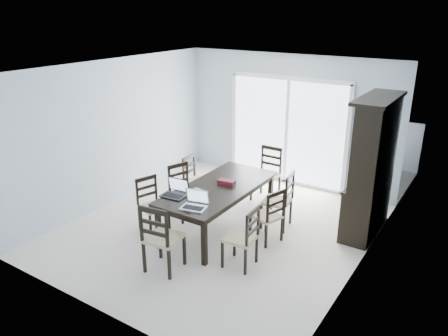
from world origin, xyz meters
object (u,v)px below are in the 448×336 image
at_px(dining_table, 219,191).
at_px(chair_end_far, 268,167).
at_px(laptop_dark, 173,193).
at_px(chair_left_mid, 182,185).
at_px(china_hutch, 372,169).
at_px(game_box, 227,182).
at_px(chair_left_far, 194,174).
at_px(chair_right_mid, 271,211).
at_px(hot_tub, 269,142).
at_px(chair_end_near, 159,232).
at_px(chair_left_near, 150,198).
at_px(cell_phone, 187,212).
at_px(laptop_silver, 194,205).
at_px(chair_right_near, 246,232).
at_px(chair_right_far, 283,194).

xyz_separation_m(dining_table, chair_end_far, (0.08, 1.56, -0.07)).
bearing_deg(laptop_dark, chair_left_mid, 115.41).
distance_m(china_hutch, chair_left_mid, 3.11).
bearing_deg(game_box, chair_left_far, 154.94).
relative_size(chair_left_far, chair_right_mid, 1.01).
distance_m(chair_right_mid, hot_tub, 3.94).
bearing_deg(chair_end_far, hot_tub, -62.32).
bearing_deg(chair_end_near, hot_tub, 93.04).
xyz_separation_m(chair_left_near, laptop_dark, (0.57, -0.10, 0.27)).
distance_m(chair_left_near, chair_left_far, 1.23).
bearing_deg(chair_end_near, chair_end_far, 81.17).
xyz_separation_m(chair_end_far, cell_phone, (0.05, -2.56, 0.15)).
bearing_deg(chair_right_mid, hot_tub, 45.07).
relative_size(chair_left_mid, chair_right_mid, 1.05).
bearing_deg(china_hutch, dining_table, -148.29).
bearing_deg(chair_end_near, dining_table, 83.19).
relative_size(dining_table, game_box, 8.01).
relative_size(chair_left_near, hot_tub, 0.56).
distance_m(chair_left_mid, laptop_silver, 1.36).
height_order(laptop_silver, cell_phone, laptop_silver).
bearing_deg(hot_tub, game_box, -73.92).
relative_size(laptop_dark, laptop_silver, 0.96).
height_order(dining_table, chair_right_mid, chair_right_mid).
relative_size(chair_end_near, chair_end_far, 1.03).
bearing_deg(chair_end_far, chair_right_near, 110.96).
bearing_deg(chair_left_far, cell_phone, 31.93).
bearing_deg(chair_end_far, laptop_dark, 79.48).
bearing_deg(cell_phone, laptop_dark, 170.44).
distance_m(chair_left_far, chair_right_near, 2.35).
bearing_deg(chair_left_near, chair_end_near, 64.63).
bearing_deg(chair_right_far, laptop_silver, 146.35).
bearing_deg(hot_tub, chair_right_far, -58.95).
xyz_separation_m(dining_table, chair_right_far, (0.84, 0.60, -0.08)).
xyz_separation_m(china_hutch, chair_right_far, (-1.18, -0.65, -0.48)).
xyz_separation_m(dining_table, chair_end_near, (0.02, -1.48, -0.05)).
height_order(chair_left_mid, chair_right_far, chair_right_far).
relative_size(chair_right_far, hot_tub, 0.61).
xyz_separation_m(chair_left_far, chair_right_far, (1.82, -0.04, 0.05)).
relative_size(chair_right_far, cell_phone, 10.74).
distance_m(chair_right_near, chair_end_near, 1.17).
height_order(chair_right_near, laptop_dark, chair_right_near).
bearing_deg(laptop_silver, cell_phone, -108.50).
relative_size(chair_left_near, chair_left_far, 0.99).
height_order(chair_left_near, chair_right_mid, chair_right_mid).
relative_size(chair_end_near, game_box, 4.29).
bearing_deg(laptop_dark, chair_right_mid, 25.65).
distance_m(dining_table, chair_right_near, 1.19).
xyz_separation_m(laptop_dark, hot_tub, (-0.57, 4.24, -0.38)).
bearing_deg(dining_table, chair_end_near, -89.05).
distance_m(chair_right_mid, chair_end_far, 1.71).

